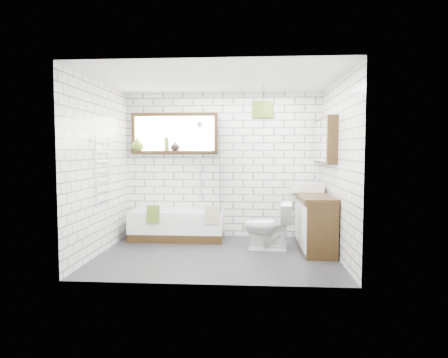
# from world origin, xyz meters

# --- Properties ---
(floor) EXTENTS (3.40, 2.60, 0.01)m
(floor) POSITION_xyz_m (0.00, 0.00, -0.01)
(floor) COLOR black
(floor) RESTS_ON ground
(ceiling) EXTENTS (3.40, 2.60, 0.01)m
(ceiling) POSITION_xyz_m (0.00, 0.00, 2.50)
(ceiling) COLOR white
(ceiling) RESTS_ON ground
(wall_back) EXTENTS (3.40, 0.01, 2.50)m
(wall_back) POSITION_xyz_m (0.00, 1.30, 1.25)
(wall_back) COLOR white
(wall_back) RESTS_ON ground
(wall_front) EXTENTS (3.40, 0.01, 2.50)m
(wall_front) POSITION_xyz_m (0.00, -1.30, 1.25)
(wall_front) COLOR white
(wall_front) RESTS_ON ground
(wall_left) EXTENTS (0.01, 2.60, 2.50)m
(wall_left) POSITION_xyz_m (-1.70, 0.00, 1.25)
(wall_left) COLOR white
(wall_left) RESTS_ON ground
(wall_right) EXTENTS (0.01, 2.60, 2.50)m
(wall_right) POSITION_xyz_m (1.70, 0.00, 1.25)
(wall_right) COLOR white
(wall_right) RESTS_ON ground
(window) EXTENTS (1.52, 0.16, 0.68)m
(window) POSITION_xyz_m (-0.85, 1.26, 1.80)
(window) COLOR black
(window) RESTS_ON wall_back
(towel_radiator) EXTENTS (0.06, 0.52, 1.00)m
(towel_radiator) POSITION_xyz_m (-1.66, 0.00, 1.20)
(towel_radiator) COLOR white
(towel_radiator) RESTS_ON wall_left
(mirror_cabinet) EXTENTS (0.16, 1.20, 0.70)m
(mirror_cabinet) POSITION_xyz_m (1.62, 0.60, 1.65)
(mirror_cabinet) COLOR black
(mirror_cabinet) RESTS_ON wall_right
(shower_riser) EXTENTS (0.02, 0.02, 1.30)m
(shower_riser) POSITION_xyz_m (-0.40, 1.26, 1.35)
(shower_riser) COLOR silver
(shower_riser) RESTS_ON wall_back
(bathtub) EXTENTS (1.55, 0.68, 0.50)m
(bathtub) POSITION_xyz_m (-0.75, 0.96, 0.25)
(bathtub) COLOR white
(bathtub) RESTS_ON floor
(shower_screen) EXTENTS (0.02, 0.72, 1.50)m
(shower_screen) POSITION_xyz_m (0.00, 0.96, 1.25)
(shower_screen) COLOR white
(shower_screen) RESTS_ON bathtub
(towel_green) EXTENTS (0.21, 0.06, 0.28)m
(towel_green) POSITION_xyz_m (-1.08, 0.62, 0.48)
(towel_green) COLOR #567122
(towel_green) RESTS_ON bathtub
(towel_beige) EXTENTS (0.22, 0.05, 0.28)m
(towel_beige) POSITION_xyz_m (-0.13, 0.62, 0.48)
(towel_beige) COLOR tan
(towel_beige) RESTS_ON bathtub
(vanity) EXTENTS (0.47, 1.46, 0.83)m
(vanity) POSITION_xyz_m (1.47, 0.48, 0.42)
(vanity) COLOR black
(vanity) RESTS_ON floor
(basin) EXTENTS (0.49, 0.43, 0.14)m
(basin) POSITION_xyz_m (1.41, 0.94, 0.91)
(basin) COLOR white
(basin) RESTS_ON vanity
(tap) EXTENTS (0.03, 0.03, 0.16)m
(tap) POSITION_xyz_m (1.57, 0.94, 0.96)
(tap) COLOR silver
(tap) RESTS_ON vanity
(toilet) EXTENTS (0.49, 0.76, 0.74)m
(toilet) POSITION_xyz_m (0.75, 0.35, 0.37)
(toilet) COLOR white
(toilet) RESTS_ON floor
(vase_olive) EXTENTS (0.25, 0.25, 0.23)m
(vase_olive) POSITION_xyz_m (-1.50, 1.23, 1.60)
(vase_olive) COLOR #5D7624
(vase_olive) RESTS_ON window
(vase_dark) EXTENTS (0.20, 0.20, 0.17)m
(vase_dark) POSITION_xyz_m (-0.83, 1.23, 1.57)
(vase_dark) COLOR black
(vase_dark) RESTS_ON window
(bottle) EXTENTS (0.10, 0.10, 0.23)m
(bottle) POSITION_xyz_m (-0.98, 1.23, 1.60)
(bottle) COLOR #5D7624
(bottle) RESTS_ON window
(pendant) EXTENTS (0.33, 0.33, 0.24)m
(pendant) POSITION_xyz_m (0.66, 0.36, 2.10)
(pendant) COLOR #567122
(pendant) RESTS_ON ceiling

